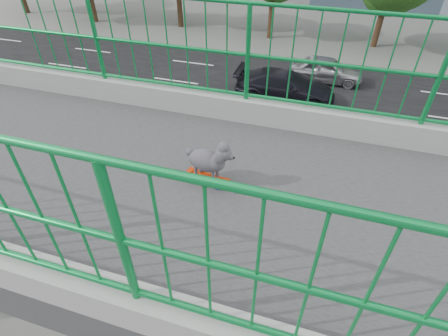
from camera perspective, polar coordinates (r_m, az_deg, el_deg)
road at (r=18.00m, az=11.99°, el=6.91°), size 18.00×90.00×0.02m
footbridge at (r=4.82m, az=-1.80°, el=-19.30°), size 3.00×24.00×7.00m
railing at (r=3.30m, az=-2.49°, el=-0.71°), size 3.00×24.00×1.42m
skateboard at (r=3.49m, az=-2.84°, el=-1.67°), size 0.20×0.47×0.06m
poodle at (r=3.32m, az=-2.55°, el=1.43°), size 0.26×0.52×0.43m
car_3 at (r=19.99m, az=10.03°, el=13.18°), size 2.25×5.55×1.61m
car_4 at (r=22.84m, az=16.57°, el=15.39°), size 1.78×4.43×1.51m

